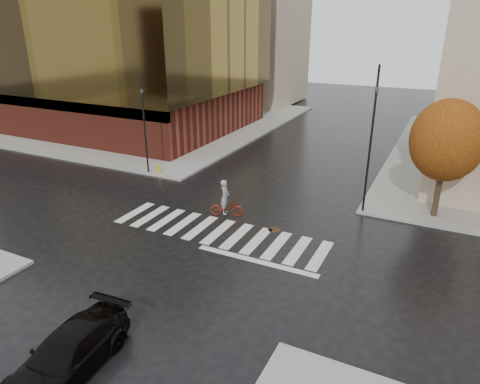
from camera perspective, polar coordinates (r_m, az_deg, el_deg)
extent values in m
plane|color=black|center=(22.18, -3.55, -5.85)|extent=(120.00, 120.00, 0.00)
cube|color=gray|center=(50.02, -12.72, 9.48)|extent=(30.00, 30.00, 0.15)
cube|color=silver|center=(22.57, -2.92, -5.31)|extent=(12.00, 3.00, 0.01)
cube|color=maroon|center=(48.05, -16.13, 11.21)|extent=(26.00, 18.00, 4.00)
cube|color=beige|center=(41.81, -24.45, 10.76)|extent=(26.00, 0.40, 1.00)
cube|color=olive|center=(47.36, -17.20, 20.74)|extent=(27.00, 19.00, 12.00)
cube|color=tan|center=(59.88, 0.73, 21.65)|extent=(14.00, 12.00, 20.00)
cylinder|color=#312215|center=(25.89, 24.85, -0.01)|extent=(0.32, 0.32, 2.80)
ellipsoid|color=#904B0D|center=(25.05, 25.90, 6.20)|extent=(3.80, 3.80, 4.37)
imported|color=black|center=(15.15, -22.01, -19.42)|extent=(2.22, 4.79, 1.35)
imported|color=maroon|center=(24.18, -1.79, -2.09)|extent=(1.99, 1.23, 0.99)
imported|color=gray|center=(23.97, -2.02, -0.64)|extent=(0.69, 0.85, 2.00)
cylinder|color=black|center=(30.74, -12.61, 8.66)|extent=(0.12, 0.12, 6.84)
imported|color=black|center=(30.29, -13.00, 13.22)|extent=(0.20, 0.17, 0.85)
cylinder|color=black|center=(24.32, 17.02, 6.39)|extent=(0.12, 0.12, 8.11)
imported|color=black|center=(23.76, 17.81, 13.23)|extent=(0.19, 0.22, 1.01)
cylinder|color=gold|center=(31.24, -10.73, 3.00)|extent=(0.21, 0.21, 0.53)
sphere|color=gold|center=(31.15, -10.76, 3.46)|extent=(0.23, 0.23, 0.23)
cylinder|color=#492E1A|center=(22.79, 4.59, -5.06)|extent=(0.67, 0.67, 0.01)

